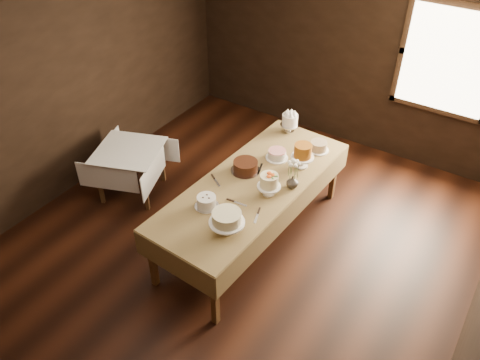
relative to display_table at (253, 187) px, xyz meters
name	(u,v)px	position (x,y,z in m)	size (l,w,h in m)	color
floor	(231,254)	(-0.05, -0.39, -0.75)	(5.00, 6.00, 0.01)	black
ceiling	(226,12)	(-0.05, -0.39, 2.05)	(5.00, 6.00, 0.01)	beige
wall_back	(351,52)	(-0.05, 2.61, 0.65)	(5.00, 0.02, 2.80)	black
wall_left	(58,89)	(-2.55, -0.39, 0.65)	(0.02, 6.00, 2.80)	black
window	(449,61)	(1.25, 2.55, 0.85)	(1.10, 0.05, 1.30)	#FFEABF
display_table	(253,187)	(0.00, 0.00, 0.00)	(1.16, 2.67, 0.81)	#4B2D13
side_table	(129,155)	(-1.78, -0.14, -0.16)	(1.03, 1.03, 0.67)	#4B2D13
cake_meringue	(290,124)	(-0.18, 1.16, 0.18)	(0.27, 0.27, 0.25)	silver
cake_speckled	(319,146)	(0.32, 0.97, 0.12)	(0.25, 0.25, 0.12)	white
cake_lattice	(277,155)	(-0.02, 0.55, 0.11)	(0.30, 0.30, 0.10)	white
cake_caramel	(302,157)	(0.30, 0.57, 0.19)	(0.28, 0.28, 0.31)	white
cake_chocolate	(245,167)	(-0.19, 0.14, 0.12)	(0.36, 0.36, 0.13)	silver
cake_flowers	(269,186)	(0.24, -0.07, 0.17)	(0.27, 0.27, 0.26)	white
cake_swirl	(207,202)	(-0.19, -0.61, 0.12)	(0.25, 0.25, 0.13)	silver
cake_cream	(227,223)	(0.20, -0.79, 0.17)	(0.37, 0.37, 0.25)	white
cake_server_a	(240,204)	(0.08, -0.38, 0.06)	(0.24, 0.03, 0.01)	silver
cake_server_b	(256,218)	(0.34, -0.48, 0.06)	(0.24, 0.03, 0.01)	silver
cake_server_c	(261,167)	(-0.08, 0.29, 0.06)	(0.24, 0.03, 0.01)	silver
cake_server_e	(217,183)	(-0.33, -0.22, 0.06)	(0.24, 0.03, 0.01)	silver
flower_vase	(292,182)	(0.40, 0.17, 0.13)	(0.13, 0.13, 0.14)	#2D2823
flower_bouquet	(294,168)	(0.40, 0.17, 0.32)	(0.14, 0.14, 0.20)	white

